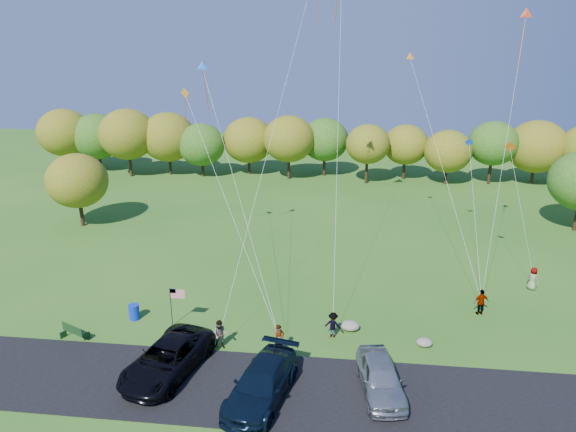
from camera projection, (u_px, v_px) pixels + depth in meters
The scene contains 16 objects.
ground at pixel (292, 346), 29.58m from camera, with size 140.00×140.00×0.00m, color #2A611B.
asphalt_lane at pixel (284, 390), 25.81m from camera, with size 44.00×6.00×0.06m, color black.
treeline at pixel (323, 146), 61.70m from camera, with size 75.09×27.03×8.47m.
minivan_dark at pixel (167, 359), 26.88m from camera, with size 2.82×6.11×1.70m, color black.
minivan_navy at pixel (262, 384), 24.93m from camera, with size 2.37×5.84×1.69m, color black.
minivan_silver at pixel (381, 377), 25.43m from camera, with size 1.96×4.86×1.66m, color #9B9FA5.
flyer_a at pixel (279, 340), 28.60m from camera, with size 0.66×0.43×1.81m, color #4C4C59.
flyer_b at pixel (220, 335), 29.15m from camera, with size 0.85×0.66×1.75m, color #4C4C59.
flyer_c at pixel (333, 325), 30.30m from camera, with size 1.02×0.59×1.58m, color #4C4C59.
flyer_d at pixel (481, 302), 32.77m from camera, with size 1.02×0.42×1.74m, color #4C4C59.
flyer_e at pixel (533, 279), 36.08m from camera, with size 0.82×0.53×1.67m, color #4C4C59.
park_bench at pixel (73, 331), 30.11m from camera, with size 1.71×0.99×0.97m.
trash_barrel at pixel (134, 312), 32.33m from camera, with size 0.66×0.66×0.99m, color #0D2CC5.
flag_assembly at pixel (175, 298), 31.08m from camera, with size 0.95×0.62×2.57m.
boulder_near at pixel (350, 326), 31.15m from camera, with size 1.16×0.91×0.58m, color #A09C8C.
boulder_far at pixel (424, 342), 29.53m from camera, with size 0.92×0.77×0.48m, color gray.
Camera 1 is at (2.66, -25.40, 16.71)m, focal length 32.00 mm.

